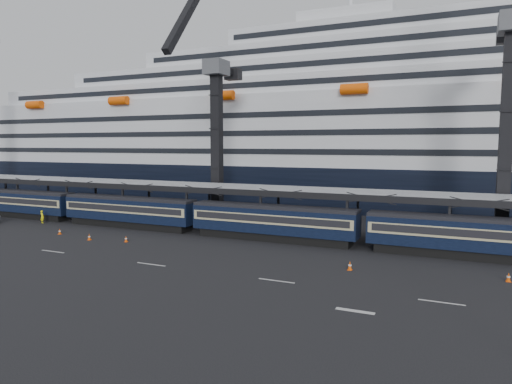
% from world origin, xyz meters
% --- Properties ---
extents(ground, '(260.00, 260.00, 0.00)m').
position_xyz_m(ground, '(0.00, 0.00, 0.00)').
color(ground, black).
rests_on(ground, ground).
extents(lane_markings, '(111.00, 4.27, 0.02)m').
position_xyz_m(lane_markings, '(8.15, -5.23, 0.01)').
color(lane_markings, beige).
rests_on(lane_markings, ground).
extents(train, '(133.05, 3.00, 4.05)m').
position_xyz_m(train, '(-4.65, 10.00, 2.20)').
color(train, black).
rests_on(train, ground).
extents(canopy, '(130.00, 6.25, 5.53)m').
position_xyz_m(canopy, '(0.00, 14.00, 5.25)').
color(canopy, gray).
rests_on(canopy, ground).
extents(cruise_ship, '(214.09, 28.84, 34.00)m').
position_xyz_m(cruise_ship, '(-1.08, 45.99, 12.34)').
color(cruise_ship, black).
rests_on(cruise_ship, ground).
extents(crane_dark_near, '(4.50, 17.75, 35.08)m').
position_xyz_m(crane_dark_near, '(-20.00, 18.59, 11.93)').
color(crane_dark_near, '#505358').
rests_on(crane_dark_near, ground).
extents(crane_dark_mid, '(4.50, 18.24, 39.64)m').
position_xyz_m(crane_dark_mid, '(15.00, 17.59, 13.36)').
color(crane_dark_mid, '#505358').
rests_on(crane_dark_mid, ground).
extents(worker, '(0.72, 0.57, 1.74)m').
position_xyz_m(worker, '(-40.77, 7.50, 0.87)').
color(worker, '#FFF20D').
rests_on(worker, ground).
extents(traffic_cone_a, '(0.35, 0.35, 0.71)m').
position_xyz_m(traffic_cone_a, '(-32.42, 2.76, 0.35)').
color(traffic_cone_a, '#F55407').
rests_on(traffic_cone_a, ground).
extents(traffic_cone_b, '(0.35, 0.35, 0.70)m').
position_xyz_m(traffic_cone_b, '(-22.34, 2.58, 0.35)').
color(traffic_cone_b, '#F55407').
rests_on(traffic_cone_b, ground).
extents(traffic_cone_c, '(0.37, 0.37, 0.74)m').
position_xyz_m(traffic_cone_c, '(-26.75, 1.68, 0.36)').
color(traffic_cone_c, '#F55407').
rests_on(traffic_cone_c, ground).
extents(traffic_cone_d, '(0.40, 0.40, 0.80)m').
position_xyz_m(traffic_cone_d, '(2.56, 1.42, 0.39)').
color(traffic_cone_d, '#F55407').
rests_on(traffic_cone_d, ground).
extents(traffic_cone_e, '(0.37, 0.37, 0.74)m').
position_xyz_m(traffic_cone_e, '(14.56, 3.19, 0.37)').
color(traffic_cone_e, '#F55407').
rests_on(traffic_cone_e, ground).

